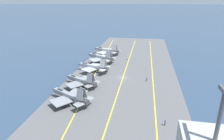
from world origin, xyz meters
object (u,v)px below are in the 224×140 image
at_px(parked_jet_fifth, 106,50).
at_px(parked_jet_third, 93,66).
at_px(crew_purple_vest, 147,79).
at_px(crew_white_vest, 128,58).
at_px(parked_jet_second, 81,80).
at_px(parked_jet_fourth, 100,57).
at_px(parked_jet_nearest, 69,96).
at_px(crew_blue_vest, 165,122).

bearing_deg(parked_jet_fifth, parked_jet_third, -179.76).
bearing_deg(crew_purple_vest, parked_jet_third, 74.38).
bearing_deg(parked_jet_third, crew_purple_vest, -105.62).
distance_m(crew_purple_vest, crew_white_vest, 29.89).
relative_size(crew_purple_vest, crew_white_vest, 0.97).
distance_m(parked_jet_third, crew_white_vest, 25.24).
bearing_deg(parked_jet_fifth, crew_white_vest, -125.42).
xyz_separation_m(parked_jet_second, parked_jet_third, (15.71, -0.46, 0.37)).
relative_size(parked_jet_fourth, parked_jet_fifth, 0.97).
xyz_separation_m(parked_jet_nearest, crew_purple_vest, (21.85, -24.51, -1.44)).
distance_m(crew_blue_vest, crew_white_vest, 59.49).
bearing_deg(crew_white_vest, crew_purple_vest, -159.01).
distance_m(parked_jet_fourth, crew_purple_vest, 33.16).
xyz_separation_m(crew_blue_vest, crew_white_vest, (57.31, 15.93, -0.03)).
bearing_deg(parked_jet_fourth, crew_white_vest, -67.51).
bearing_deg(parked_jet_fifth, parked_jet_nearest, -179.86).
relative_size(parked_jet_nearest, parked_jet_second, 1.09).
bearing_deg(crew_white_vest, crew_blue_vest, -164.47).
distance_m(parked_jet_nearest, parked_jet_second, 13.01).
xyz_separation_m(parked_jet_third, crew_white_vest, (21.05, -13.82, -1.63)).
bearing_deg(crew_blue_vest, crew_white_vest, 15.53).
bearing_deg(parked_jet_nearest, crew_purple_vest, -48.29).
distance_m(parked_jet_fifth, crew_blue_vest, 73.59).
bearing_deg(parked_jet_fourth, parked_jet_fifth, 0.14).
bearing_deg(parked_jet_third, parked_jet_nearest, -179.97).
relative_size(crew_blue_vest, crew_white_vest, 1.03).
relative_size(parked_jet_fourth, crew_purple_vest, 9.84).
height_order(parked_jet_second, crew_blue_vest, parked_jet_second).
xyz_separation_m(parked_jet_nearest, crew_white_vest, (49.76, -13.80, -1.41)).
relative_size(parked_jet_third, crew_blue_vest, 9.08).
height_order(parked_jet_nearest, parked_jet_second, parked_jet_nearest).
xyz_separation_m(parked_jet_nearest, parked_jet_fourth, (44.00, 0.11, 0.22)).
xyz_separation_m(parked_jet_fourth, crew_blue_vest, (-51.55, -29.84, -1.60)).
xyz_separation_m(parked_jet_third, parked_jet_fourth, (15.29, 0.09, 0.00)).
height_order(parked_jet_fifth, crew_white_vest, parked_jet_fifth).
bearing_deg(parked_jet_nearest, parked_jet_third, 0.03).
xyz_separation_m(parked_jet_nearest, parked_jet_fifth, (59.68, 0.15, -0.04)).
xyz_separation_m(parked_jet_third, parked_jet_fifth, (30.97, 0.13, -0.26)).
xyz_separation_m(parked_jet_second, parked_jet_fourth, (31.00, -0.37, 0.37)).
bearing_deg(parked_jet_fourth, crew_purple_vest, -131.97).
bearing_deg(crew_white_vest, parked_jet_fifth, 54.58).
xyz_separation_m(parked_jet_second, crew_blue_vest, (-20.55, -30.21, -1.24)).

